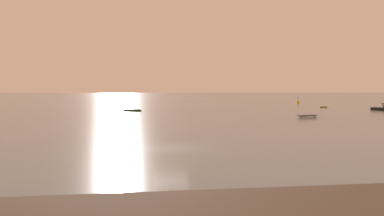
{
  "coord_description": "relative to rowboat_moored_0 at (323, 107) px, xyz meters",
  "views": [
    {
      "loc": [
        -2.56,
        -28.38,
        4.24
      ],
      "look_at": [
        7.74,
        42.63,
        0.78
      ],
      "focal_mm": 37.53,
      "sensor_mm": 36.0,
      "label": 1
    }
  ],
  "objects": [
    {
      "name": "rowboat_moored_0",
      "position": [
        0.0,
        0.0,
        0.0
      ],
      "size": [
        3.13,
        2.81,
        0.5
      ],
      "rotation": [
        0.0,
        0.0,
        3.82
      ],
      "color": "gold",
      "rests_on": "ground"
    },
    {
      "name": "ground_plane",
      "position": [
        -39.69,
        -56.59,
        -0.13
      ],
      "size": [
        800.0,
        800.0,
        0.0
      ],
      "primitive_type": "plane",
      "color": "slate"
    },
    {
      "name": "rowboat_moored_7",
      "position": [
        -42.59,
        -8.06,
        0.02
      ],
      "size": [
        3.62,
        1.47,
        0.56
      ],
      "rotation": [
        0.0,
        0.0,
        3.07
      ],
      "color": "#23602D",
      "rests_on": "ground"
    },
    {
      "name": "channel_buoy",
      "position": [
        4.64,
        25.1,
        0.32
      ],
      "size": [
        0.9,
        0.9,
        2.3
      ],
      "color": "gold",
      "rests_on": "ground"
    },
    {
      "name": "rowboat_moored_1",
      "position": [
        -17.22,
        -29.63,
        0.02
      ],
      "size": [
        3.72,
        2.27,
        0.56
      ],
      "rotation": [
        0.0,
        0.0,
        0.33
      ],
      "color": "white",
      "rests_on": "ground"
    }
  ]
}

